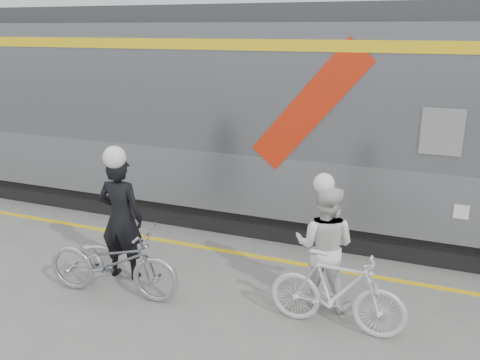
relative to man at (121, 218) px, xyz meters
The scene contains 9 objects.
ground 2.62m from the man, 17.65° to the right, with size 90.00×90.00×0.00m, color slate.
train 5.52m from the man, 39.67° to the left, with size 24.00×3.17×4.10m.
safety_strip 2.88m from the man, 31.30° to the left, with size 24.00×0.12×0.01m, color yellow.
man is the anchor object (origin of this frame).
bicycle_left 0.73m from the man, 70.02° to the right, with size 0.70×2.01×1.06m, color #9FA1A7.
woman 3.06m from the man, ahead, with size 0.85×0.66×1.74m, color silver.
bicycle_right 3.38m from the man, ahead, with size 0.50×1.76×1.05m, color silver.
helmet_man 1.13m from the man, ahead, with size 0.33×0.33×0.33m, color white.
helmet_woman 3.20m from the man, ahead, with size 0.28×0.28×0.28m, color white.
Camera 1 is at (2.02, -5.24, 3.72)m, focal length 38.00 mm.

